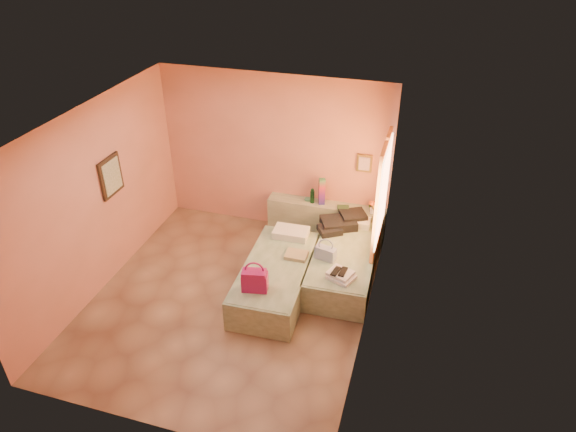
# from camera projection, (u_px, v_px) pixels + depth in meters

# --- Properties ---
(ground) EXTENTS (4.50, 4.50, 0.00)m
(ground) POSITION_uv_depth(u_px,v_px,m) (230.00, 300.00, 7.68)
(ground) COLOR #A28561
(ground) RESTS_ON ground
(room_walls) EXTENTS (4.02, 4.51, 2.81)m
(room_walls) POSITION_uv_depth(u_px,v_px,m) (252.00, 179.00, 7.15)
(room_walls) COLOR #E5917A
(room_walls) RESTS_ON ground
(headboard_ledge) EXTENTS (2.05, 0.30, 0.65)m
(headboard_ledge) POSITION_uv_depth(u_px,v_px,m) (326.00, 220.00, 8.99)
(headboard_ledge) COLOR #A9B795
(headboard_ledge) RESTS_ON ground
(bed_left) EXTENTS (0.96, 2.03, 0.50)m
(bed_left) POSITION_uv_depth(u_px,v_px,m) (276.00, 278.00, 7.73)
(bed_left) COLOR #ACC39D
(bed_left) RESTS_ON ground
(bed_right) EXTENTS (0.96, 2.03, 0.50)m
(bed_right) POSITION_uv_depth(u_px,v_px,m) (343.00, 263.00, 8.05)
(bed_right) COLOR #ACC39D
(bed_right) RESTS_ON ground
(water_bottle) EXTENTS (0.08, 0.08, 0.26)m
(water_bottle) POSITION_uv_depth(u_px,v_px,m) (312.00, 196.00, 8.79)
(water_bottle) COLOR #153B1F
(water_bottle) RESTS_ON headboard_ledge
(rainbow_box) EXTENTS (0.13, 0.13, 0.47)m
(rainbow_box) POSITION_uv_depth(u_px,v_px,m) (322.00, 191.00, 8.71)
(rainbow_box) COLOR #A8145C
(rainbow_box) RESTS_ON headboard_ledge
(small_dish) EXTENTS (0.13, 0.13, 0.03)m
(small_dish) POSITION_uv_depth(u_px,v_px,m) (308.00, 199.00, 8.92)
(small_dish) COLOR #50936E
(small_dish) RESTS_ON headboard_ledge
(green_book) EXTENTS (0.23, 0.19, 0.03)m
(green_book) POSITION_uv_depth(u_px,v_px,m) (343.00, 208.00, 8.68)
(green_book) COLOR #244325
(green_book) RESTS_ON headboard_ledge
(flower_vase) EXTENTS (0.22, 0.22, 0.26)m
(flower_vase) POSITION_uv_depth(u_px,v_px,m) (374.00, 206.00, 8.51)
(flower_vase) COLOR white
(flower_vase) RESTS_ON headboard_ledge
(magenta_handbag) EXTENTS (0.38, 0.26, 0.33)m
(magenta_handbag) POSITION_uv_depth(u_px,v_px,m) (255.00, 280.00, 7.04)
(magenta_handbag) COLOR #A8145C
(magenta_handbag) RESTS_ON bed_left
(khaki_garment) EXTENTS (0.33, 0.26, 0.06)m
(khaki_garment) POSITION_uv_depth(u_px,v_px,m) (296.00, 255.00, 7.76)
(khaki_garment) COLOR tan
(khaki_garment) RESTS_ON bed_left
(clothes_pile) EXTENTS (0.80, 0.80, 0.18)m
(clothes_pile) POSITION_uv_depth(u_px,v_px,m) (342.00, 223.00, 8.42)
(clothes_pile) COLOR black
(clothes_pile) RESTS_ON bed_right
(blue_handbag) EXTENTS (0.33, 0.20, 0.20)m
(blue_handbag) POSITION_uv_depth(u_px,v_px,m) (325.00, 253.00, 7.68)
(blue_handbag) COLOR #3C5990
(blue_handbag) RESTS_ON bed_right
(towel_stack) EXTENTS (0.44, 0.41, 0.10)m
(towel_stack) POSITION_uv_depth(u_px,v_px,m) (341.00, 276.00, 7.30)
(towel_stack) COLOR white
(towel_stack) RESTS_ON bed_right
(sandal_pair) EXTENTS (0.21, 0.25, 0.02)m
(sandal_pair) POSITION_uv_depth(u_px,v_px,m) (339.00, 272.00, 7.28)
(sandal_pair) COLOR black
(sandal_pair) RESTS_ON towel_stack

